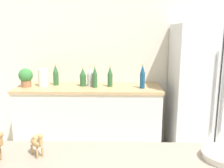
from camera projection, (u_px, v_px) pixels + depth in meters
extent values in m
cube|color=silver|center=(127.00, 57.00, 3.50)|extent=(8.00, 0.06, 2.55)
cube|color=silver|center=(89.00, 121.00, 3.36)|extent=(1.85, 0.60, 0.89)
cube|color=tan|center=(89.00, 88.00, 3.26)|extent=(1.88, 0.63, 0.03)
cube|color=silver|center=(208.00, 93.00, 3.18)|extent=(0.91, 0.67, 1.72)
cube|color=black|center=(218.00, 100.00, 2.85)|extent=(0.01, 0.01, 1.65)
cylinder|color=#B2B5BA|center=(215.00, 93.00, 2.82)|extent=(0.02, 0.02, 0.95)
cylinder|color=#B2B5BA|center=(224.00, 93.00, 2.81)|extent=(0.02, 0.02, 0.95)
cube|color=gray|center=(123.00, 165.00, 1.34)|extent=(1.95, 0.50, 0.03)
cylinder|color=#9E6B47|center=(26.00, 84.00, 3.23)|extent=(0.13, 0.13, 0.08)
sphere|color=#387F3D|center=(26.00, 75.00, 3.20)|extent=(0.18, 0.18, 0.18)
cylinder|color=white|center=(43.00, 78.00, 3.24)|extent=(0.12, 0.12, 0.23)
cylinder|color=#2D6033|center=(83.00, 80.00, 3.27)|extent=(0.08, 0.08, 0.15)
cone|color=#2D6033|center=(83.00, 72.00, 3.24)|extent=(0.08, 0.08, 0.08)
cylinder|color=gold|center=(83.00, 68.00, 3.23)|extent=(0.03, 0.03, 0.01)
cylinder|color=#2D6033|center=(56.00, 79.00, 3.32)|extent=(0.07, 0.07, 0.17)
cone|color=#2D6033|center=(55.00, 69.00, 3.29)|extent=(0.07, 0.07, 0.10)
cylinder|color=gold|center=(55.00, 65.00, 3.28)|extent=(0.02, 0.02, 0.01)
cylinder|color=#2D6033|center=(110.00, 80.00, 3.24)|extent=(0.07, 0.07, 0.17)
cone|color=#2D6033|center=(110.00, 70.00, 3.21)|extent=(0.06, 0.06, 0.09)
cylinder|color=gold|center=(110.00, 66.00, 3.20)|extent=(0.02, 0.02, 0.01)
cylinder|color=#2D6033|center=(95.00, 81.00, 3.18)|extent=(0.06, 0.06, 0.17)
cone|color=#2D6033|center=(95.00, 70.00, 3.15)|extent=(0.06, 0.06, 0.10)
cylinder|color=gold|center=(95.00, 66.00, 3.14)|extent=(0.02, 0.02, 0.01)
cylinder|color=navy|center=(142.00, 81.00, 3.13)|extent=(0.06, 0.06, 0.19)
cone|color=navy|center=(143.00, 69.00, 3.10)|extent=(0.06, 0.06, 0.11)
cylinder|color=gold|center=(143.00, 65.00, 3.09)|extent=(0.02, 0.02, 0.01)
cylinder|color=#B2B7BC|center=(90.00, 80.00, 3.25)|extent=(0.08, 0.08, 0.17)
cone|color=#B2B7BC|center=(90.00, 70.00, 3.23)|extent=(0.08, 0.08, 0.09)
cylinder|color=gold|center=(90.00, 66.00, 3.22)|extent=(0.03, 0.03, 0.01)
cylinder|color=white|center=(224.00, 156.00, 1.36)|extent=(0.22, 0.22, 0.04)
torus|color=white|center=(224.00, 153.00, 1.36)|extent=(0.24, 0.24, 0.02)
cylinder|color=olive|center=(1.00, 140.00, 1.32)|extent=(0.02, 0.02, 0.06)
sphere|color=olive|center=(0.00, 135.00, 1.31)|extent=(0.03, 0.03, 0.03)
cylinder|color=olive|center=(0.00, 154.00, 1.35)|extent=(0.01, 0.01, 0.06)
ellipsoid|color=tan|center=(37.00, 142.00, 1.39)|extent=(0.11, 0.11, 0.05)
sphere|color=tan|center=(36.00, 138.00, 1.39)|extent=(0.04, 0.04, 0.04)
cylinder|color=tan|center=(41.00, 140.00, 1.35)|extent=(0.02, 0.02, 0.05)
sphere|color=tan|center=(40.00, 136.00, 1.34)|extent=(0.03, 0.03, 0.03)
cylinder|color=tan|center=(43.00, 152.00, 1.39)|extent=(0.01, 0.01, 0.06)
cylinder|color=tan|center=(37.00, 154.00, 1.37)|extent=(0.01, 0.01, 0.06)
cylinder|color=tan|center=(37.00, 148.00, 1.44)|extent=(0.01, 0.01, 0.06)
cylinder|color=tan|center=(32.00, 150.00, 1.42)|extent=(0.01, 0.01, 0.06)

